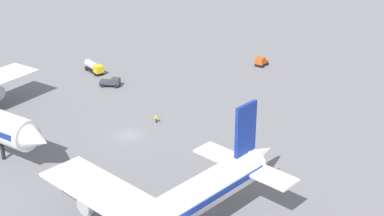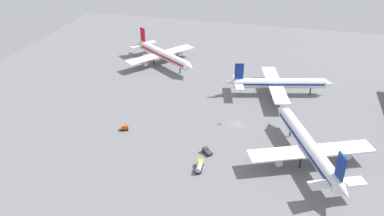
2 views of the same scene
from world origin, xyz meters
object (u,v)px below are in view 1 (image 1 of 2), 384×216
(baggage_tug, at_px, (261,62))
(ground_crew_worker, at_px, (156,119))
(pushback_tractor, at_px, (111,82))
(fuel_truck, at_px, (94,67))

(baggage_tug, distance_m, ground_crew_worker, 39.63)
(pushback_tractor, xyz_separation_m, fuel_truck, (-10.17, 0.39, 0.42))
(baggage_tug, distance_m, pushback_tractor, 37.08)
(fuel_truck, relative_size, ground_crew_worker, 3.84)
(fuel_truck, bearing_deg, pushback_tractor, -6.21)
(baggage_tug, bearing_deg, pushback_tractor, -32.82)
(baggage_tug, relative_size, fuel_truck, 0.57)
(baggage_tug, relative_size, pushback_tractor, 0.80)
(baggage_tug, bearing_deg, fuel_truck, -47.31)
(baggage_tug, xyz_separation_m, fuel_truck, (-17.86, -35.88, 0.23))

